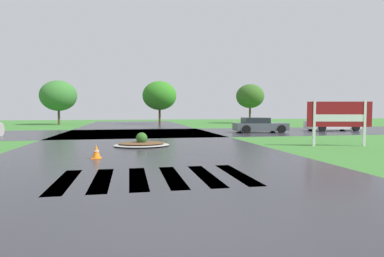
% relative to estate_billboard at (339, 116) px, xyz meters
% --- Properties ---
extents(ground_plane, '(120.00, 120.00, 0.10)m').
position_rel_estate_billboard_xyz_m(ground_plane, '(-9.56, -10.04, -1.54)').
color(ground_plane, '#38722D').
extents(asphalt_roadway, '(11.68, 80.00, 0.01)m').
position_rel_estate_billboard_xyz_m(asphalt_roadway, '(-9.56, -0.04, -1.48)').
color(asphalt_roadway, '#2B2B30').
rests_on(asphalt_roadway, ground).
extents(asphalt_cross_road, '(90.00, 10.52, 0.01)m').
position_rel_estate_billboard_xyz_m(asphalt_cross_road, '(-9.56, 11.31, -1.48)').
color(asphalt_cross_road, '#2B2B30').
rests_on(asphalt_cross_road, ground).
extents(crosswalk_stripes, '(4.95, 2.96, 0.01)m').
position_rel_estate_billboard_xyz_m(crosswalk_stripes, '(-9.56, -5.74, -1.48)').
color(crosswalk_stripes, white).
rests_on(crosswalk_stripes, ground).
extents(estate_billboard, '(3.10, 0.78, 2.26)m').
position_rel_estate_billboard_xyz_m(estate_billboard, '(0.00, 0.00, 0.00)').
color(estate_billboard, white).
rests_on(estate_billboard, ground).
extents(median_island, '(2.75, 2.23, 0.68)m').
position_rel_estate_billboard_xyz_m(median_island, '(-9.62, 1.87, -1.35)').
color(median_island, '#9E9B93').
rests_on(median_island, ground).
extents(car_dark_suv, '(4.66, 2.34, 1.39)m').
position_rel_estate_billboard_xyz_m(car_dark_suv, '(7.35, 11.03, -0.83)').
color(car_dark_suv, silver).
rests_on(car_dark_suv, ground).
extents(car_blue_compact, '(4.33, 2.46, 1.20)m').
position_rel_estate_billboard_xyz_m(car_blue_compact, '(0.12, 10.16, -0.91)').
color(car_blue_compact, '#4C545B').
rests_on(car_blue_compact, ground).
extents(traffic_cone, '(0.36, 0.36, 0.51)m').
position_rel_estate_billboard_xyz_m(traffic_cone, '(-11.41, -2.00, -1.25)').
color(traffic_cone, orange).
rests_on(traffic_cone, ground).
extents(background_treeline, '(42.68, 6.13, 5.75)m').
position_rel_estate_billboard_xyz_m(background_treeline, '(-12.34, 27.82, 2.30)').
color(background_treeline, '#4C3823').
rests_on(background_treeline, ground).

